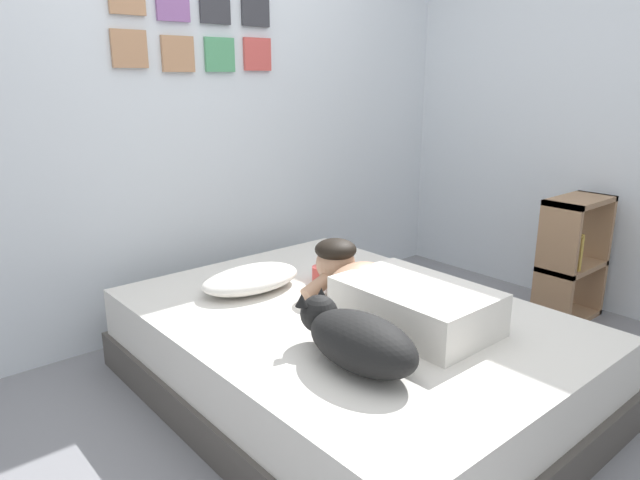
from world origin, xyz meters
TOP-DOWN VIEW (x-y plane):
  - ground_plane at (0.00, 0.00)m, footprint 11.73×11.73m
  - back_wall at (-0.00, 1.43)m, footprint 3.87×0.12m
  - side_wall_right at (1.98, 0.19)m, footprint 0.10×5.77m
  - bed at (0.01, 0.18)m, footprint 1.50×2.03m
  - pillow at (-0.15, 0.70)m, footprint 0.52×0.32m
  - person_lying at (0.13, 0.03)m, footprint 0.43×0.92m
  - dog at (-0.30, -0.19)m, footprint 0.26×0.58m
  - coffee_cup at (0.19, 0.57)m, footprint 0.12×0.09m
  - cell_phone at (-0.07, 0.19)m, footprint 0.07×0.14m
  - bookshelf at (1.61, -0.06)m, footprint 0.45×0.24m

SIDE VIEW (x-z plane):
  - ground_plane at x=0.00m, z-range 0.00..0.00m
  - bed at x=0.01m, z-range 0.00..0.41m
  - bookshelf at x=1.61m, z-range 0.01..0.76m
  - cell_phone at x=-0.07m, z-range 0.41..0.42m
  - coffee_cup at x=0.19m, z-range 0.41..0.49m
  - pillow at x=-0.15m, z-range 0.41..0.52m
  - dog at x=-0.30m, z-range 0.41..0.62m
  - person_lying at x=0.13m, z-range 0.38..0.65m
  - side_wall_right at x=1.98m, z-range 0.00..2.50m
  - back_wall at x=0.00m, z-range 0.00..2.50m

